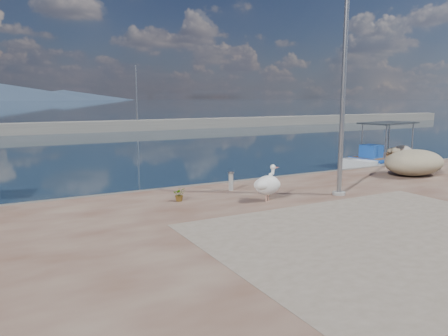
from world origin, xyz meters
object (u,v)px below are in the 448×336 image
pelican (268,184)px  lamp_post (342,99)px  bollard_near (231,180)px  boat_right (385,162)px

pelican → lamp_post: 3.88m
pelican → bollard_near: bearing=73.1°
bollard_near → pelican: bearing=-82.8°
boat_right → lamp_post: bearing=-155.7°
lamp_post → bollard_near: (-2.97, 2.39, -2.93)m
boat_right → pelican: size_ratio=5.10×
lamp_post → pelican: bearing=172.0°
boat_right → bollard_near: (-12.12, -3.62, 0.65)m
boat_right → pelican: 13.16m
boat_right → lamp_post: lamp_post is taller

